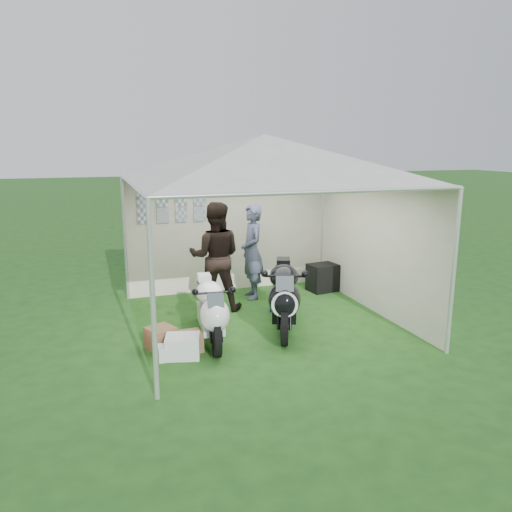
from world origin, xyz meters
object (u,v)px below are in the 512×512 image
object	(u,v)px
motorcycle_black	(284,294)
person_dark_jacket	(215,256)
canopy_tent	(264,162)
equipment_box	(323,278)
crate_3	(187,342)
motorcycle_white	(211,309)
crate_1	(161,338)
crate_2	(167,352)
crate_0	(183,346)
person_blue_jacket	(252,252)
paddock_stand	(283,301)

from	to	relation	value
motorcycle_black	person_dark_jacket	world-z (taller)	person_dark_jacket
canopy_tent	equipment_box	size ratio (longest dim) A/B	10.49
crate_3	motorcycle_white	bearing A→B (deg)	30.03
canopy_tent	crate_1	distance (m)	3.04
person_dark_jacket	crate_2	distance (m)	2.35
motorcycle_white	motorcycle_black	xyz separation A→B (m)	(1.19, 0.12, 0.07)
motorcycle_white	crate_2	bearing A→B (deg)	-143.23
crate_3	crate_0	bearing A→B (deg)	-116.79
person_dark_jacket	person_blue_jacket	xyz separation A→B (m)	(0.81, 0.42, -0.06)
motorcycle_black	crate_2	size ratio (longest dim) A/B	7.39
paddock_stand	crate_0	distance (m)	2.47
motorcycle_white	motorcycle_black	distance (m)	1.20
canopy_tent	person_blue_jacket	distance (m)	2.14
canopy_tent	motorcycle_black	bearing A→B (deg)	-68.41
motorcycle_black	crate_0	distance (m)	1.82
canopy_tent	motorcycle_black	size ratio (longest dim) A/B	2.83
paddock_stand	crate_2	size ratio (longest dim) A/B	1.66
paddock_stand	crate_2	world-z (taller)	paddock_stand
motorcycle_white	paddock_stand	distance (m)	1.86
motorcycle_black	equipment_box	size ratio (longest dim) A/B	3.71
motorcycle_black	person_dark_jacket	xyz separation A→B (m)	(-0.75, 1.34, 0.37)
crate_1	crate_3	xyz separation A→B (m)	(0.33, -0.21, -0.02)
crate_2	crate_3	distance (m)	0.35
crate_2	motorcycle_white	bearing A→B (deg)	30.48
crate_0	crate_1	xyz separation A→B (m)	(-0.24, 0.38, 0.00)
canopy_tent	person_dark_jacket	distance (m)	1.94
paddock_stand	equipment_box	size ratio (longest dim) A/B	0.83
crate_0	canopy_tent	bearing A→B (deg)	33.11
person_blue_jacket	equipment_box	distance (m)	1.59
person_blue_jacket	person_dark_jacket	bearing A→B (deg)	-59.99
person_dark_jacket	crate_0	xyz separation A→B (m)	(-0.94, -1.86, -0.79)
motorcycle_white	paddock_stand	bearing A→B (deg)	39.70
paddock_stand	crate_2	distance (m)	2.66
crate_0	crate_3	distance (m)	0.19
canopy_tent	paddock_stand	bearing A→B (deg)	39.97
person_blue_jacket	crate_3	distance (m)	2.79
person_dark_jacket	crate_3	distance (m)	2.06
equipment_box	motorcycle_black	bearing A→B (deg)	-131.22
equipment_box	crate_1	bearing A→B (deg)	-151.39
canopy_tent	motorcycle_white	bearing A→B (deg)	-150.41
paddock_stand	canopy_tent	bearing A→B (deg)	-140.03
paddock_stand	motorcycle_black	bearing A→B (deg)	-110.83
canopy_tent	crate_0	size ratio (longest dim) A/B	12.33
person_dark_jacket	motorcycle_black	bearing A→B (deg)	137.47
paddock_stand	crate_0	bearing A→B (deg)	-145.02
paddock_stand	crate_3	bearing A→B (deg)	-147.29
motorcycle_black	crate_1	size ratio (longest dim) A/B	5.67
motorcycle_white	crate_0	bearing A→B (deg)	-134.24
person_blue_jacket	crate_0	distance (m)	2.97
equipment_box	crate_0	world-z (taller)	equipment_box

